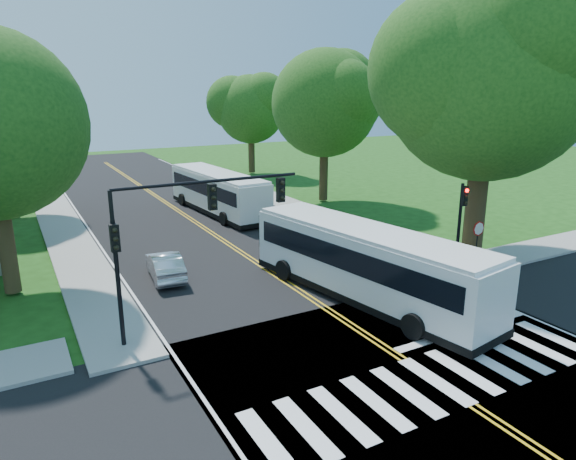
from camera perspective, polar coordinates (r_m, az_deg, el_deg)
ground at (r=17.92m, az=14.91°, el=-15.18°), size 140.00×140.00×0.00m
road at (r=32.19m, az=-7.61°, el=-0.90°), size 14.00×96.00×0.01m
cross_road at (r=17.92m, az=14.91°, el=-15.16°), size 60.00×12.00×0.01m
center_line at (r=35.82m, az=-9.96°, el=0.69°), size 0.36×70.00×0.01m
edge_line_w at (r=34.33m, az=-20.73°, el=-0.74°), size 0.12×70.00×0.01m
edge_line_e at (r=38.47m, az=-0.37°, el=1.94°), size 0.12×70.00×0.01m
crosswalk at (r=17.62m, az=16.07°, el=-15.79°), size 12.60×3.00×0.01m
stop_bar at (r=21.17m, az=18.89°, el=-10.49°), size 6.60×0.40×0.01m
sidewalk_nw at (r=37.05m, az=-23.73°, el=0.19°), size 2.60×40.00×0.15m
sidewalk_ne at (r=41.72m, az=-0.53°, el=3.09°), size 2.60×40.00×0.15m
tree_ne_big at (r=29.05m, az=21.40°, el=15.69°), size 10.80×10.80×14.91m
tree_west_far at (r=40.91m, az=-29.34°, el=10.72°), size 7.60×7.60×10.67m
tree_east_mid at (r=41.55m, az=4.12°, el=13.83°), size 8.40×8.40×11.93m
tree_east_far at (r=56.10m, az=-4.17°, el=13.21°), size 7.20×7.20×10.34m
signal_nw at (r=18.63m, az=-11.72°, el=0.83°), size 7.15×0.46×5.66m
signal_ne at (r=26.59m, az=18.67°, el=1.54°), size 0.30×0.46×4.40m
stop_sign at (r=27.11m, az=20.36°, el=-0.40°), size 0.76×0.08×2.53m
bus_lead at (r=22.55m, az=8.61°, el=-3.56°), size 4.69×12.65×3.20m
bus_follow at (r=38.48m, az=-7.81°, el=4.26°), size 3.49×12.00×3.06m
hatchback at (r=25.74m, az=-13.51°, el=-3.85°), size 1.78×4.09×1.31m
suv at (r=28.42m, az=7.92°, el=-1.86°), size 2.97×4.63×1.19m
dark_sedan at (r=33.05m, az=2.00°, el=0.72°), size 2.70×4.30×1.16m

